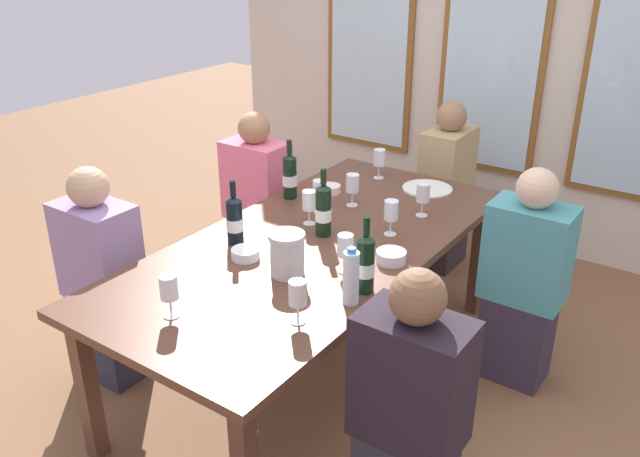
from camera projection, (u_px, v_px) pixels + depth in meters
name	position (u px, v px, depth m)	size (l,w,h in m)	color
ground_plane	(315.00, 370.00, 3.41)	(12.00, 12.00, 0.00)	brown
back_wall_with_windows	(497.00, 31.00, 4.35)	(4.25, 0.10, 2.90)	beige
dining_table	(314.00, 254.00, 3.12)	(1.05, 2.22, 0.74)	brown
white_plate_0	(427.00, 189.00, 3.70)	(0.28, 0.28, 0.01)	white
metal_pitcher	(287.00, 254.00, 2.77)	(0.16, 0.16, 0.19)	silver
wine_bottle_0	(290.00, 176.00, 3.54)	(0.08, 0.08, 0.32)	black
wine_bottle_1	(323.00, 210.00, 3.11)	(0.08, 0.08, 0.33)	black
wine_bottle_2	(365.00, 263.00, 2.63)	(0.08, 0.08, 0.33)	black
wine_bottle_3	(235.00, 220.00, 3.04)	(0.08, 0.08, 0.31)	black
tasting_bowl_0	(291.00, 246.00, 3.01)	(0.12, 0.12, 0.04)	white
tasting_bowl_1	(330.00, 189.00, 3.65)	(0.11, 0.11, 0.04)	white
tasting_bowl_2	(245.00, 254.00, 2.93)	(0.13, 0.13, 0.05)	white
tasting_bowl_3	(391.00, 257.00, 2.90)	(0.13, 0.13, 0.05)	white
water_bottle	(351.00, 277.00, 2.55)	(0.06, 0.06, 0.24)	white
wine_glass_0	(391.00, 212.00, 3.12)	(0.07, 0.07, 0.17)	white
wine_glass_1	(298.00, 295.00, 2.42)	(0.07, 0.07, 0.17)	white
wine_glass_2	(319.00, 191.00, 3.36)	(0.07, 0.07, 0.17)	white
wine_glass_3	(169.00, 289.00, 2.46)	(0.07, 0.07, 0.17)	white
wine_glass_4	(309.00, 201.00, 3.23)	(0.07, 0.07, 0.17)	white
wine_glass_5	(345.00, 246.00, 2.78)	(0.07, 0.07, 0.17)	white
wine_glass_6	(353.00, 185.00, 3.44)	(0.07, 0.07, 0.17)	white
wine_glass_7	(423.00, 194.00, 3.32)	(0.07, 0.07, 0.17)	white
wine_glass_8	(379.00, 158.00, 3.82)	(0.07, 0.07, 0.17)	white
seated_person_0	(257.00, 206.00, 4.04)	(0.38, 0.24, 1.11)	#26362C
seated_person_1	(523.00, 283.00, 3.17)	(0.38, 0.24, 1.11)	#342B3D
seated_person_2	(103.00, 282.00, 3.18)	(0.38, 0.24, 1.11)	#2D2E3F
seated_person_3	(409.00, 418.00, 2.30)	(0.38, 0.24, 1.11)	#2D2C34
seated_person_4	(445.00, 190.00, 4.27)	(0.24, 0.38, 1.11)	#322B2C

